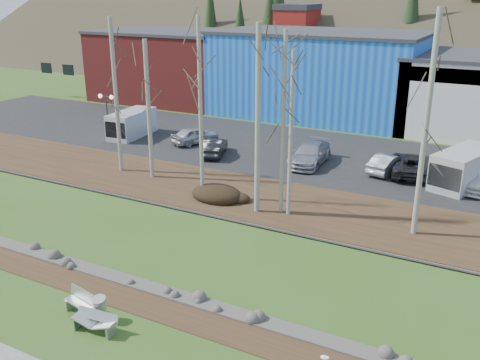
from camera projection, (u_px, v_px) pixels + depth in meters
The scene contains 29 objects.
ground at pixel (109, 329), 20.10m from camera, with size 200.00×200.00×0.00m, color #375418.
dirt_strip at pixel (143, 302), 21.85m from camera, with size 80.00×1.80×0.03m, color #382616.
near_bank_rocks at pixel (158, 291), 22.68m from camera, with size 80.00×0.80×0.50m, color #47423D, non-canonical shape.
river at pixel (208, 252), 26.10m from camera, with size 80.00×8.00×0.90m, color #122031, non-canonical shape.
far_bank_rocks at pixel (247, 221), 29.51m from camera, with size 80.00×0.80×0.46m, color #47423D, non-canonical shape.
far_bank at pixel (271, 201), 32.15m from camera, with size 80.00×7.00×0.15m, color #382616.
parking_lot at pixel (329, 156), 40.89m from camera, with size 80.00×14.00×0.14m, color black.
building_brick at pixel (172, 65), 61.86m from camera, with size 16.32×12.24×7.80m.
building_blue at pixel (320, 73), 53.82m from camera, with size 20.40×12.24×8.30m.
bench_intact at pixel (84, 304), 20.88m from camera, with size 1.97×0.93×0.95m.
bench_damaged at pixel (95, 322), 19.89m from camera, with size 1.80×0.75×0.78m.
litter_bin at pixel (100, 310), 20.50m from camera, with size 0.52×0.52×0.91m, color silver.
seagull at pixel (325, 358), 18.30m from camera, with size 0.38×0.19×0.28m.
dirt_mound at pixel (217, 194), 32.24m from camera, with size 3.28×2.31×0.64m, color black.
birch_0 at pixel (116, 97), 35.74m from camera, with size 0.28×0.28×10.35m.
birch_1 at pixel (149, 111), 34.68m from camera, with size 0.29×0.29×9.05m.
birch_2 at pixel (201, 111), 30.87m from camera, with size 0.23×0.23×10.63m.
birch_3 at pixel (258, 122), 28.79m from camera, with size 0.29×0.29×10.39m.
birch_4 at pixel (283, 125), 28.79m from camera, with size 0.22×0.22×10.06m.
birch_5 at pixel (291, 136), 28.63m from camera, with size 0.22×0.22×9.09m.
birch_6 at pixel (426, 128), 25.87m from camera, with size 0.28×0.28×11.21m.
street_lamp at pixel (106, 104), 43.97m from camera, with size 1.48×0.38×3.87m.
car_0 at pixel (195, 135), 43.87m from camera, with size 1.64×4.07×1.39m, color #BCBCBE.
car_1 at pixel (215, 147), 40.73m from camera, with size 1.38×3.95×1.30m, color black.
car_2 at pixel (310, 154), 38.56m from camera, with size 2.11×5.19×1.51m, color #98989F.
car_3 at pixel (387, 163), 36.83m from camera, with size 1.37×3.94×1.30m, color #B3B3B6.
car_4 at pixel (411, 164), 36.44m from camera, with size 2.42×5.24×1.46m, color black.
van_white at pixel (463, 169), 34.07m from camera, with size 3.82×5.78×2.34m.
van_grey at pixel (130, 124), 45.77m from camera, with size 2.57×5.13×2.16m.
Camera 1 is at (12.36, -12.75, 12.04)m, focal length 40.00 mm.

